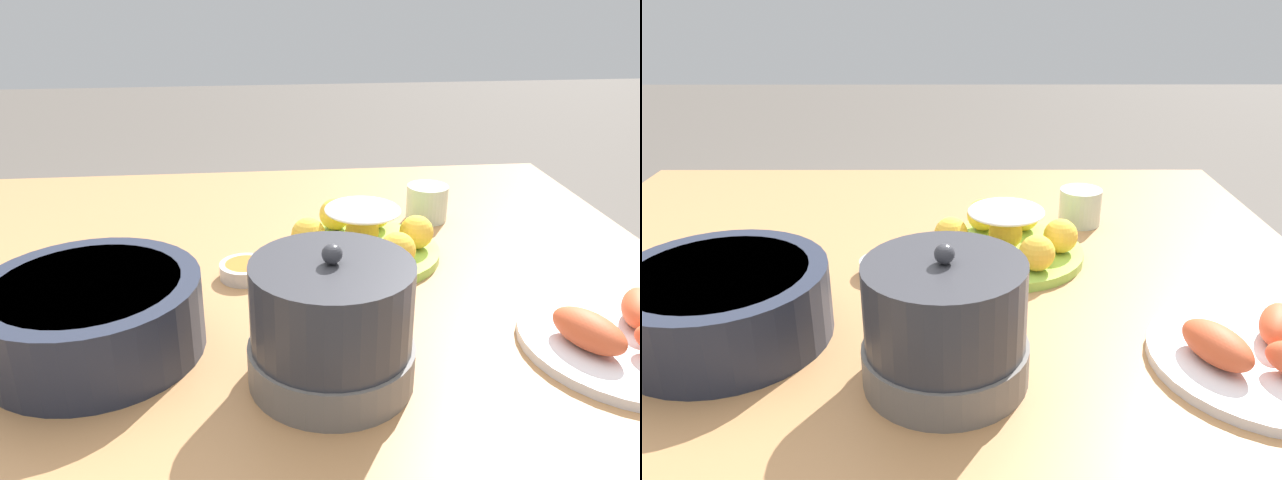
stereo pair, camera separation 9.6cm
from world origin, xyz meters
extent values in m
cylinder|color=#A87547|center=(-0.63, -0.50, 0.34)|extent=(0.06, 0.06, 0.68)
cylinder|color=#A87547|center=(0.63, -0.50, 0.34)|extent=(0.06, 0.06, 0.68)
cube|color=#A87547|center=(0.00, 0.00, 0.69)|extent=(1.35, 1.09, 0.03)
cylinder|color=#99CC4C|center=(-0.15, -0.04, 0.71)|extent=(0.27, 0.27, 0.02)
sphere|color=yellow|center=(-0.06, -0.03, 0.75)|extent=(0.06, 0.06, 0.06)
sphere|color=yellow|center=(-0.10, 0.04, 0.75)|extent=(0.06, 0.06, 0.06)
sphere|color=yellow|center=(-0.19, 0.05, 0.75)|extent=(0.06, 0.06, 0.06)
sphere|color=yellow|center=(-0.24, -0.02, 0.75)|extent=(0.06, 0.06, 0.06)
sphere|color=yellow|center=(-0.19, -0.12, 0.75)|extent=(0.06, 0.06, 0.06)
sphere|color=yellow|center=(-0.11, -0.12, 0.75)|extent=(0.06, 0.06, 0.06)
ellipsoid|color=white|center=(-0.15, -0.04, 0.79)|extent=(0.13, 0.13, 0.02)
sphere|color=yellow|center=(-0.15, -0.04, 0.75)|extent=(0.06, 0.06, 0.06)
cylinder|color=#232838|center=(0.24, 0.22, 0.76)|extent=(0.28, 0.28, 0.10)
cylinder|color=brown|center=(0.24, 0.22, 0.80)|extent=(0.23, 0.23, 0.01)
cylinder|color=beige|center=(0.05, 0.03, 0.72)|extent=(0.08, 0.08, 0.02)
cylinder|color=#B26623|center=(0.05, 0.03, 0.73)|extent=(0.06, 0.06, 0.01)
cylinder|color=silver|center=(-0.46, 0.28, 0.71)|extent=(0.30, 0.30, 0.01)
ellipsoid|color=#D1512D|center=(-0.39, 0.30, 0.74)|extent=(0.09, 0.12, 0.05)
ellipsoid|color=#D1512D|center=(-0.48, 0.25, 0.74)|extent=(0.08, 0.10, 0.04)
cylinder|color=beige|center=(-0.30, -0.19, 0.74)|extent=(0.08, 0.08, 0.07)
cylinder|color=#66605B|center=(-0.05, 0.31, 0.73)|extent=(0.20, 0.20, 0.05)
cylinder|color=#333338|center=(-0.05, 0.31, 0.81)|extent=(0.19, 0.19, 0.11)
sphere|color=#333338|center=(-0.05, 0.31, 0.87)|extent=(0.02, 0.02, 0.02)
camera|label=1|loc=(0.02, 0.94, 1.17)|focal=35.00mm
camera|label=2|loc=(-0.07, 0.94, 1.17)|focal=35.00mm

